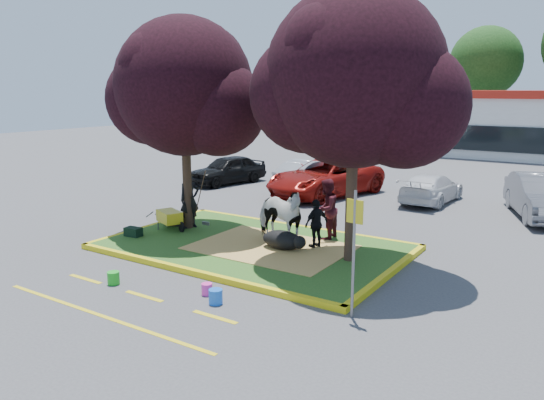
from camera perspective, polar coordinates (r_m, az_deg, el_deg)
The scene contains 32 objects.
ground at distance 15.22m, azimuth -2.03°, elevation -5.31°, with size 90.00×90.00×0.00m, color #424244.
median_island at distance 15.20m, azimuth -2.03°, elevation -5.04°, with size 8.00×5.00×0.15m, color #285A1C.
curb_near at distance 13.27m, azimuth -8.49°, elevation -7.70°, with size 8.30×0.16×0.15m, color yellow.
curb_far at distance 17.29m, azimuth 2.88°, elevation -2.95°, with size 8.30×0.16×0.15m, color yellow.
curb_left at distance 17.77m, azimuth -12.89°, elevation -2.83°, with size 0.16×5.30×0.15m, color yellow.
curb_right at distance 13.39m, azimuth 12.55°, elevation -7.69°, with size 0.16×5.30×0.15m, color yellow.
straw_bedding at distance 14.85m, azimuth -0.13°, elevation -5.11°, with size 4.20×3.00×0.01m, color #E7B75F.
tree_purple_left at distance 16.58m, azimuth -9.42°, elevation 11.25°, with size 5.06×4.20×6.51m.
tree_purple_right at distance 13.25m, azimuth 8.93°, elevation 12.03°, with size 5.30×4.40×6.82m.
fire_lane_stripe_a at distance 13.67m, azimuth -19.43°, elevation -8.01°, with size 1.10×0.12×0.01m, color yellow.
fire_lane_stripe_b at distance 12.22m, azimuth -13.58°, elevation -10.03°, with size 1.10×0.12×0.01m, color yellow.
fire_lane_stripe_c at distance 10.95m, azimuth -6.16°, elevation -12.41°, with size 1.10×0.12×0.01m, color yellow.
fire_lane_long at distance 11.50m, azimuth -17.99°, elevation -11.71°, with size 6.00×0.10×0.01m, color yellow.
retail_building at distance 40.44m, azimuth 24.12°, elevation 7.66°, with size 20.40×8.40×4.40m.
treeline at distance 50.12m, azimuth 25.61°, elevation 14.44°, with size 46.58×7.80×14.63m.
cow at distance 15.08m, azimuth 0.70°, elevation -1.62°, with size 0.89×1.95×1.65m, color silver.
calf at distance 14.66m, azimuth 1.10°, elevation -4.31°, with size 1.20×0.68×0.52m, color black.
handler at distance 16.98m, azimuth -8.87°, elevation 0.04°, with size 0.66×0.43×1.81m, color black.
visitor_a at distance 15.59m, azimuth 5.86°, elevation -0.97°, with size 0.87×0.68×1.79m, color #46141D.
visitor_b at distance 14.75m, azimuth 4.79°, elevation -2.53°, with size 0.80×0.33×1.37m, color black.
wheelbarrow at distance 16.89m, azimuth -10.95°, elevation -1.79°, with size 1.60×0.85×0.61m.
gear_bag_dark at distance 17.50m, azimuth -10.60°, elevation -2.30°, with size 0.48×0.26×0.24m, color black.
gear_bag_green at distance 16.48m, azimuth -14.70°, elevation -3.33°, with size 0.50×0.31×0.27m, color black.
sign_post at distance 10.46m, azimuth 8.82°, elevation -4.28°, with size 0.36×0.09×2.59m.
bucket_green at distance 13.08m, azimuth -16.68°, elevation -8.04°, with size 0.28×0.28×0.30m, color green.
bucket_pink at distance 12.02m, azimuth -7.02°, elevation -9.49°, with size 0.24×0.24×0.26m, color #FD38AF.
bucket_blue at distance 11.52m, azimuth -6.08°, elevation -10.29°, with size 0.30×0.30×0.32m, color blue.
car_black at distance 25.67m, azimuth -4.79°, elevation 3.28°, with size 1.62×4.02×1.37m, color black.
car_silver at distance 24.65m, azimuth 4.02°, elevation 2.88°, with size 1.39×3.98×1.31m, color #9FA2A6.
car_red at distance 22.79m, azimuth 5.79°, elevation 2.42°, with size 2.59×5.62×1.56m, color maroon.
car_white at distance 22.28m, azimuth 16.76°, elevation 1.25°, with size 1.64×4.04×1.17m, color silver.
car_grey at distance 20.99m, azimuth 26.99°, elevation 0.34°, with size 1.63×4.67×1.54m, color slate.
Camera 1 is at (8.37, -11.89, 4.49)m, focal length 35.00 mm.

